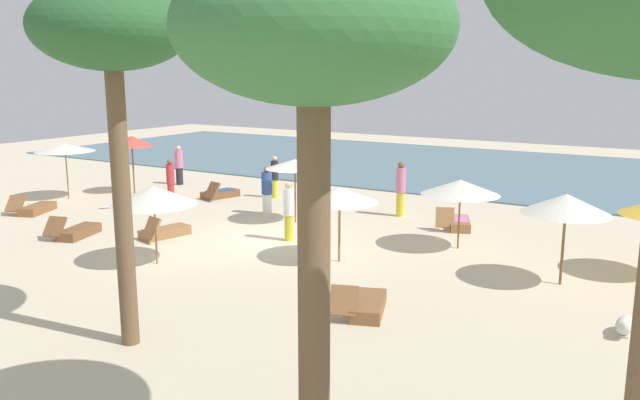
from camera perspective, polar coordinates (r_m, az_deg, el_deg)
The scene contains 25 objects.
ground_plane at distance 19.12m, azimuth -5.37°, elevation -3.62°, with size 60.00×60.00×0.00m, color beige.
ocean_water at distance 34.03m, azimuth 11.87°, elevation 2.91°, with size 48.00×16.00×0.06m, color slate.
umbrella_1 at distance 27.09m, azimuth -16.33°, elevation 5.02°, with size 1.70×1.70×2.35m.
umbrella_2 at distance 16.63m, azimuth 1.74°, elevation 0.46°, with size 2.01×2.01×1.99m.
umbrella_3 at distance 18.29m, azimuth 12.32°, elevation 1.11°, with size 2.19×2.19×1.97m.
umbrella_4 at distance 20.98m, azimuth -2.23°, elevation 3.21°, with size 1.92×1.92×2.10m.
umbrella_5 at distance 15.83m, azimuth 20.95°, elevation -0.33°, with size 2.04×2.04×2.17m.
umbrella_6 at distance 26.76m, azimuth -21.64°, elevation 4.33°, with size 2.25×2.25×2.16m.
umbrella_7 at distance 16.96m, azimuth -14.51°, elevation 0.40°, with size 2.23×2.23×2.06m.
lounger_0 at distance 25.59m, azimuth -8.88°, elevation 0.57°, with size 1.00×1.75×0.73m.
lounger_1 at distance 13.55m, azimuth 4.13°, elevation -9.29°, with size 1.13×1.79×0.69m.
lounger_2 at distance 24.76m, azimuth -23.89°, elevation -0.68°, with size 1.19×1.79×0.68m.
lounger_3 at distance 20.78m, azimuth -20.73°, elevation -2.62°, with size 1.06×1.78×0.69m.
lounger_4 at distance 19.94m, azimuth -13.67°, elevation -2.76°, with size 0.94×1.72×0.75m.
lounger_5 at distance 20.94m, azimuth 12.14°, elevation -1.99°, with size 1.16×1.74×0.74m.
person_0 at distance 22.39m, azimuth -4.72°, elevation 0.80°, with size 0.48×0.48×1.66m.
person_1 at distance 24.83m, azimuth -13.09°, elevation 1.66°, with size 0.41×0.41×1.68m.
person_2 at distance 28.82m, azimuth -12.37°, elevation 3.03°, with size 0.51×0.51×1.71m.
person_3 at distance 18.89m, azimuth -2.78°, elevation -0.94°, with size 0.45×0.45×1.77m.
person_4 at distance 22.20m, azimuth 7.16°, elevation 1.03°, with size 0.46×0.46×1.90m.
person_5 at distance 25.26m, azimuth -4.03°, elevation 2.07°, with size 0.37×0.37×1.66m.
palm_1 at distance 7.04m, azimuth -0.57°, elevation 14.02°, with size 3.04×3.04×6.25m.
palm_2 at distance 11.71m, azimuth -17.96°, elevation 13.69°, with size 2.70×2.70×6.42m.
dog at distance 13.75m, azimuth 25.39°, elevation -10.01°, with size 0.38×0.81×0.37m.
surfboard at distance 25.07m, azimuth -16.75°, elevation -0.35°, with size 1.10×2.13×0.07m.
Camera 1 is at (11.02, -14.82, 4.97)m, focal length 36.16 mm.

